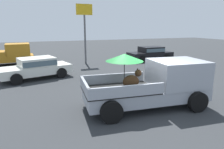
{
  "coord_description": "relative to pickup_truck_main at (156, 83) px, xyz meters",
  "views": [
    {
      "loc": [
        -4.21,
        -6.83,
        3.28
      ],
      "look_at": [
        -0.86,
        1.62,
        1.1
      ],
      "focal_mm": 32.51,
      "sensor_mm": 36.0,
      "label": 1
    }
  ],
  "objects": [
    {
      "name": "ground_plane",
      "position": [
        -0.43,
        0.04,
        -0.99
      ],
      "size": [
        80.0,
        80.0,
        0.0
      ],
      "primitive_type": "plane",
      "color": "#2D3033"
    },
    {
      "name": "pickup_truck_main",
      "position": [
        0.0,
        0.0,
        0.0
      ],
      "size": [
        5.21,
        2.65,
        2.24
      ],
      "rotation": [
        0.0,
        0.0,
        -0.1
      ],
      "color": "black",
      "rests_on": "ground"
    },
    {
      "name": "pickup_truck_red",
      "position": [
        -6.75,
        12.6,
        -0.11
      ],
      "size": [
        4.88,
        2.35,
        1.8
      ],
      "rotation": [
        0.0,
        0.0,
        0.05
      ],
      "color": "black",
      "rests_on": "ground"
    },
    {
      "name": "parked_sedan_near",
      "position": [
        -4.46,
        6.77,
        -0.24
      ],
      "size": [
        4.6,
        2.77,
        1.33
      ],
      "rotation": [
        0.0,
        0.0,
        3.39
      ],
      "color": "black",
      "rests_on": "ground"
    },
    {
      "name": "parked_sedan_far",
      "position": [
        6.09,
        10.09,
        -0.24
      ],
      "size": [
        4.34,
        2.05,
        1.33
      ],
      "rotation": [
        0.0,
        0.0,
        3.16
      ],
      "color": "black",
      "rests_on": "ground"
    },
    {
      "name": "motel_sign",
      "position": [
        -0.18,
        10.85,
        2.6
      ],
      "size": [
        1.4,
        0.16,
        5.1
      ],
      "color": "#59595B",
      "rests_on": "ground"
    }
  ]
}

